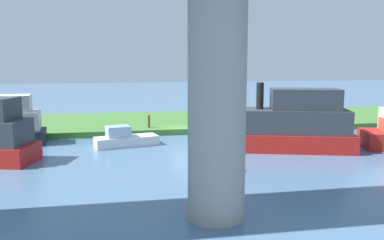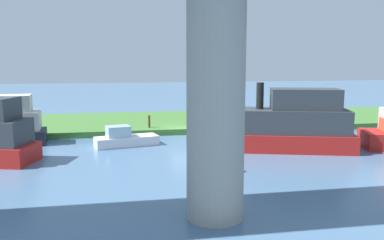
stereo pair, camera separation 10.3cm
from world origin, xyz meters
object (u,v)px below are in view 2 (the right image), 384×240
(bridge_pylon, at_px, (216,97))
(person_on_bank, at_px, (212,116))
(pontoon_yellow, at_px, (291,125))
(mooring_post, at_px, (149,121))
(marker_buoy, at_px, (237,167))
(skiff_small, at_px, (125,139))

(bridge_pylon, height_order, person_on_bank, bridge_pylon)
(pontoon_yellow, bearing_deg, mooring_post, -41.79)
(person_on_bank, bearing_deg, marker_buoy, 82.60)
(bridge_pylon, distance_m, marker_buoy, 8.20)
(pontoon_yellow, bearing_deg, bridge_pylon, 53.93)
(pontoon_yellow, distance_m, skiff_small, 11.79)
(bridge_pylon, relative_size, pontoon_yellow, 1.00)
(bridge_pylon, height_order, mooring_post, bridge_pylon)
(person_on_bank, height_order, mooring_post, person_on_bank)
(bridge_pylon, height_order, skiff_small, bridge_pylon)
(bridge_pylon, relative_size, skiff_small, 2.02)
(mooring_post, distance_m, skiff_small, 5.26)
(pontoon_yellow, relative_size, marker_buoy, 19.16)
(person_on_bank, distance_m, marker_buoy, 14.22)
(marker_buoy, bearing_deg, skiff_small, -53.27)
(bridge_pylon, relative_size, marker_buoy, 19.14)
(person_on_bank, xyz_separation_m, marker_buoy, (1.83, 14.07, -0.95))
(pontoon_yellow, bearing_deg, person_on_bank, -70.08)
(skiff_small, bearing_deg, mooring_post, -114.24)
(mooring_post, bearing_deg, pontoon_yellow, 138.21)
(skiff_small, height_order, marker_buoy, skiff_small)
(mooring_post, bearing_deg, bridge_pylon, 93.27)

